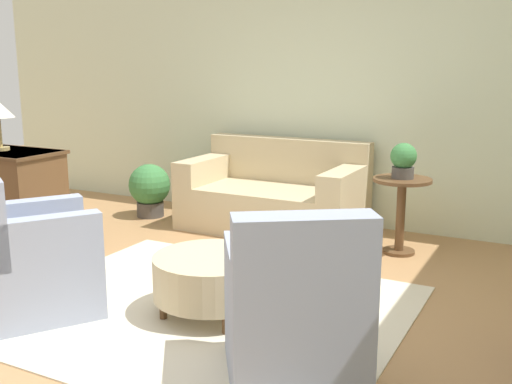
{
  "coord_description": "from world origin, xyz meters",
  "views": [
    {
      "loc": [
        2.15,
        -3.27,
        1.68
      ],
      "look_at": [
        0.15,
        0.55,
        0.75
      ],
      "focal_mm": 42.0,
      "sensor_mm": 36.0,
      "label": 1
    }
  ],
  "objects_px": {
    "side_table": "(401,203)",
    "couch": "(274,197)",
    "ottoman_table": "(213,276)",
    "potted_plant_floor": "(150,188)",
    "dresser": "(6,200)",
    "potted_plant_on_side_table": "(403,160)",
    "armchair_right": "(295,317)",
    "armchair_left": "(27,261)"
  },
  "relations": [
    {
      "from": "armchair_left",
      "to": "armchair_right",
      "type": "distance_m",
      "value": 1.96
    },
    {
      "from": "potted_plant_on_side_table",
      "to": "couch",
      "type": "bearing_deg",
      "value": 170.24
    },
    {
      "from": "side_table",
      "to": "dresser",
      "type": "relative_size",
      "value": 0.66
    },
    {
      "from": "side_table",
      "to": "potted_plant_floor",
      "type": "bearing_deg",
      "value": 179.26
    },
    {
      "from": "potted_plant_on_side_table",
      "to": "potted_plant_floor",
      "type": "distance_m",
      "value": 2.86
    },
    {
      "from": "dresser",
      "to": "potted_plant_floor",
      "type": "relative_size",
      "value": 1.77
    },
    {
      "from": "couch",
      "to": "armchair_left",
      "type": "xyz_separation_m",
      "value": [
        -0.51,
        -2.75,
        0.06
      ]
    },
    {
      "from": "ottoman_table",
      "to": "potted_plant_floor",
      "type": "height_order",
      "value": "potted_plant_floor"
    },
    {
      "from": "side_table",
      "to": "couch",
      "type": "bearing_deg",
      "value": 170.24
    },
    {
      "from": "ottoman_table",
      "to": "dresser",
      "type": "height_order",
      "value": "dresser"
    },
    {
      "from": "potted_plant_floor",
      "to": "side_table",
      "type": "bearing_deg",
      "value": -0.74
    },
    {
      "from": "couch",
      "to": "armchair_right",
      "type": "relative_size",
      "value": 1.77
    },
    {
      "from": "ottoman_table",
      "to": "side_table",
      "type": "distance_m",
      "value": 2.09
    },
    {
      "from": "ottoman_table",
      "to": "potted_plant_floor",
      "type": "bearing_deg",
      "value": 136.02
    },
    {
      "from": "armchair_right",
      "to": "ottoman_table",
      "type": "bearing_deg",
      "value": 145.62
    },
    {
      "from": "ottoman_table",
      "to": "potted_plant_floor",
      "type": "xyz_separation_m",
      "value": [
        -2.03,
        1.96,
        0.05
      ]
    },
    {
      "from": "ottoman_table",
      "to": "couch",
      "type": "bearing_deg",
      "value": 105.11
    },
    {
      "from": "couch",
      "to": "ottoman_table",
      "type": "bearing_deg",
      "value": -74.89
    },
    {
      "from": "armchair_right",
      "to": "potted_plant_floor",
      "type": "xyz_separation_m",
      "value": [
        -2.9,
        2.56,
        -0.06
      ]
    },
    {
      "from": "couch",
      "to": "armchair_right",
      "type": "xyz_separation_m",
      "value": [
        1.45,
        -2.75,
        0.06
      ]
    },
    {
      "from": "armchair_left",
      "to": "potted_plant_floor",
      "type": "bearing_deg",
      "value": 110.17
    },
    {
      "from": "ottoman_table",
      "to": "potted_plant_floor",
      "type": "relative_size",
      "value": 1.37
    },
    {
      "from": "dresser",
      "to": "armchair_right",
      "type": "bearing_deg",
      "value": -16.07
    },
    {
      "from": "side_table",
      "to": "potted_plant_floor",
      "type": "xyz_separation_m",
      "value": [
        -2.81,
        0.04,
        -0.14
      ]
    },
    {
      "from": "armchair_right",
      "to": "potted_plant_on_side_table",
      "type": "bearing_deg",
      "value": 91.96
    },
    {
      "from": "ottoman_table",
      "to": "armchair_left",
      "type": "bearing_deg",
      "value": -151.44
    },
    {
      "from": "couch",
      "to": "potted_plant_floor",
      "type": "bearing_deg",
      "value": -172.21
    },
    {
      "from": "side_table",
      "to": "armchair_right",
      "type": "bearing_deg",
      "value": -88.04
    },
    {
      "from": "dresser",
      "to": "couch",
      "type": "bearing_deg",
      "value": 44.99
    },
    {
      "from": "ottoman_table",
      "to": "dresser",
      "type": "bearing_deg",
      "value": 171.79
    },
    {
      "from": "potted_plant_on_side_table",
      "to": "potted_plant_floor",
      "type": "bearing_deg",
      "value": 179.26
    },
    {
      "from": "armchair_right",
      "to": "potted_plant_on_side_table",
      "type": "height_order",
      "value": "potted_plant_on_side_table"
    },
    {
      "from": "armchair_left",
      "to": "ottoman_table",
      "type": "bearing_deg",
      "value": 28.56
    },
    {
      "from": "side_table",
      "to": "potted_plant_floor",
      "type": "height_order",
      "value": "side_table"
    },
    {
      "from": "potted_plant_floor",
      "to": "couch",
      "type": "bearing_deg",
      "value": 7.79
    },
    {
      "from": "side_table",
      "to": "potted_plant_on_side_table",
      "type": "bearing_deg",
      "value": 63.43
    },
    {
      "from": "side_table",
      "to": "potted_plant_on_side_table",
      "type": "xyz_separation_m",
      "value": [
        0.0,
        0.0,
        0.39
      ]
    },
    {
      "from": "potted_plant_on_side_table",
      "to": "potted_plant_floor",
      "type": "xyz_separation_m",
      "value": [
        -2.81,
        0.04,
        -0.53
      ]
    },
    {
      "from": "armchair_left",
      "to": "couch",
      "type": "bearing_deg",
      "value": 79.5
    },
    {
      "from": "dresser",
      "to": "potted_plant_on_side_table",
      "type": "bearing_deg",
      "value": 26.4
    },
    {
      "from": "dresser",
      "to": "side_table",
      "type": "bearing_deg",
      "value": 26.4
    },
    {
      "from": "couch",
      "to": "side_table",
      "type": "distance_m",
      "value": 1.39
    }
  ]
}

